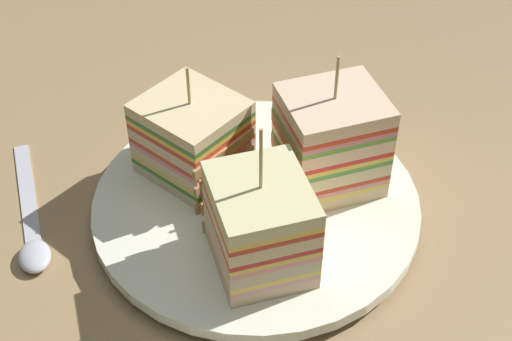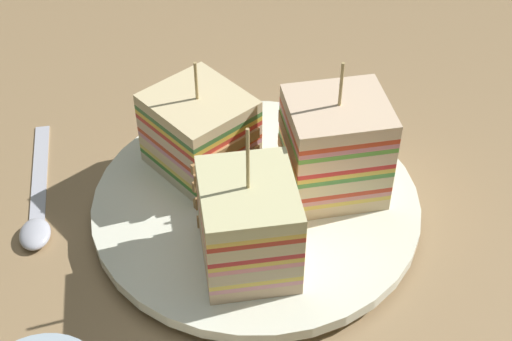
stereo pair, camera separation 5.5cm
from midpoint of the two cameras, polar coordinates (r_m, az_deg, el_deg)
name	(u,v)px [view 2 (the right image)]	position (r cm, az deg, el deg)	size (l,w,h in cm)	color
ground_plane	(256,223)	(59.41, 2.67, -4.18)	(109.76, 98.93, 1.80)	#9D7D55
plate	(256,206)	(57.99, 2.74, -2.83)	(25.23, 25.23, 1.79)	white
sandwich_wedge_0	(335,148)	(56.40, 8.83, 1.58)	(9.61, 9.75, 11.61)	beige
sandwich_wedge_1	(200,132)	(58.36, -1.60, 2.81)	(8.77, 9.17, 9.75)	beige
sandwich_wedge_2	(248,224)	(50.74, 2.54, -4.29)	(9.64, 9.42, 11.92)	beige
chip_pile	(260,184)	(57.03, 3.06, -1.19)	(7.26, 6.72, 2.61)	#D5BB66
spoon	(37,213)	(60.12, -13.91, -3.28)	(13.19, 10.77, 1.00)	silver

